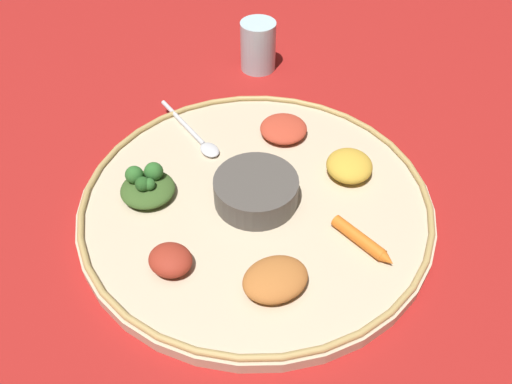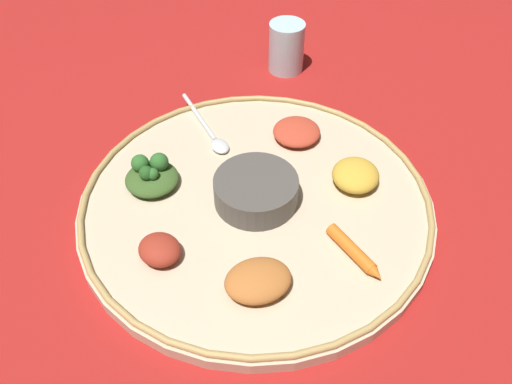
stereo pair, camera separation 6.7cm
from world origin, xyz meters
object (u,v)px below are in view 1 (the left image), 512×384
(center_bowl, at_px, (256,189))
(drinking_glass, at_px, (258,49))
(spoon, at_px, (197,137))
(carrot_near_spoon, at_px, (362,241))
(greens_pile, at_px, (147,186))

(center_bowl, xyz_separation_m, drinking_glass, (-0.17, -0.30, 0.00))
(spoon, xyz_separation_m, drinking_glass, (-0.18, -0.15, 0.02))
(center_bowl, distance_m, spoon, 0.15)
(carrot_near_spoon, distance_m, drinking_glass, 0.43)
(center_bowl, distance_m, carrot_near_spoon, 0.15)
(spoon, relative_size, drinking_glass, 1.85)
(spoon, bearing_deg, center_bowl, 95.58)
(center_bowl, height_order, drinking_glass, drinking_glass)
(center_bowl, distance_m, drinking_glass, 0.34)
(center_bowl, bearing_deg, drinking_glass, -119.83)
(greens_pile, bearing_deg, drinking_glass, -142.76)
(greens_pile, distance_m, drinking_glass, 0.36)
(center_bowl, xyz_separation_m, greens_pile, (0.12, -0.08, -0.00))
(drinking_glass, bearing_deg, carrot_near_spoon, 77.22)
(carrot_near_spoon, bearing_deg, drinking_glass, -102.78)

